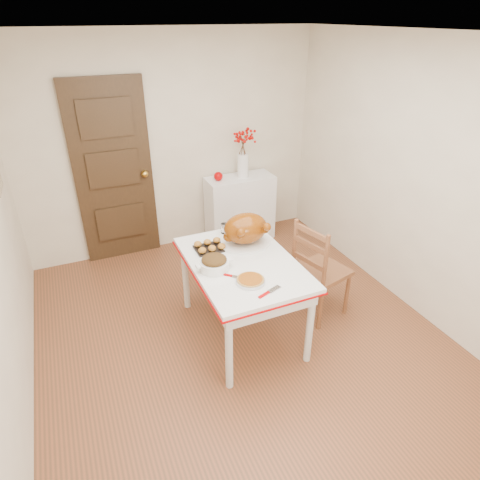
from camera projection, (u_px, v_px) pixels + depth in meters
name	position (u px, v px, depth m)	size (l,w,h in m)	color
floor	(242.00, 338.00, 3.80)	(3.50, 4.00, 0.00)	brown
ceiling	(243.00, 33.00, 2.59)	(3.50, 4.00, 0.00)	white
wall_back	(172.00, 147.00, 4.80)	(3.50, 0.00, 2.50)	beige
wall_front	(454.00, 417.00, 1.59)	(3.50, 0.00, 2.50)	beige
wall_right	(416.00, 181.00, 3.81)	(0.00, 4.00, 2.50)	beige
door_back	(114.00, 174.00, 4.64)	(0.85, 0.06, 2.06)	#392615
sideboard	(240.00, 208.00, 5.29)	(0.84, 0.37, 0.84)	white
kitchen_table	(242.00, 298.00, 3.70)	(0.87, 1.27, 0.76)	white
chair_oak	(322.00, 269.00, 3.90)	(0.44, 0.44, 0.99)	brown
berry_vase	(243.00, 153.00, 4.96)	(0.31, 0.31, 0.60)	white
apple	(218.00, 176.00, 4.96)	(0.11, 0.11, 0.11)	#AD0002
turkey_platter	(246.00, 230.00, 3.70)	(0.47, 0.37, 0.29)	#8E440B
pumpkin_pie	(250.00, 280.00, 3.23)	(0.23, 0.23, 0.05)	#8E450E
stuffing_dish	(214.00, 263.00, 3.37)	(0.31, 0.24, 0.12)	#3B2711
rolls_tray	(210.00, 246.00, 3.67)	(0.26, 0.20, 0.07)	#A1571A
pie_server	(269.00, 292.00, 3.12)	(0.22, 0.06, 0.01)	silver
carving_knife	(236.00, 277.00, 3.30)	(0.23, 0.06, 0.01)	silver
drinking_glass	(224.00, 228.00, 3.94)	(0.06, 0.06, 0.10)	white
shaker_pair	(247.00, 228.00, 3.95)	(0.09, 0.04, 0.09)	white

